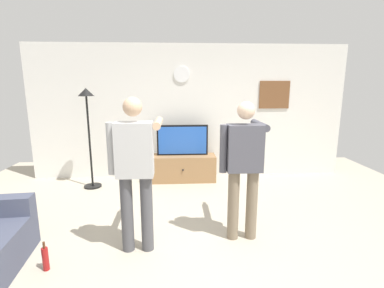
{
  "coord_description": "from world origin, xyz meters",
  "views": [
    {
      "loc": [
        -0.29,
        -2.95,
        1.93
      ],
      "look_at": [
        -0.05,
        1.2,
        1.05
      ],
      "focal_mm": 26.86,
      "sensor_mm": 36.0,
      "label": 1
    }
  ],
  "objects_px": {
    "framed_picture": "(274,95)",
    "beverage_bottle": "(45,258)",
    "tv_stand": "(183,168)",
    "television": "(182,140)",
    "wall_clock": "(182,74)",
    "person_standing_nearer_couch": "(244,163)",
    "person_standing_nearer_lamp": "(135,166)",
    "floor_lamp": "(88,118)"
  },
  "relations": [
    {
      "from": "person_standing_nearer_couch",
      "to": "floor_lamp",
      "type": "bearing_deg",
      "value": 140.81
    },
    {
      "from": "television",
      "to": "wall_clock",
      "type": "relative_size",
      "value": 3.21
    },
    {
      "from": "television",
      "to": "person_standing_nearer_lamp",
      "type": "height_order",
      "value": "person_standing_nearer_lamp"
    },
    {
      "from": "framed_picture",
      "to": "person_standing_nearer_lamp",
      "type": "height_order",
      "value": "framed_picture"
    },
    {
      "from": "floor_lamp",
      "to": "beverage_bottle",
      "type": "relative_size",
      "value": 5.75
    },
    {
      "from": "wall_clock",
      "to": "person_standing_nearer_lamp",
      "type": "xyz_separation_m",
      "value": [
        -0.59,
        -2.71,
        -1.09
      ]
    },
    {
      "from": "person_standing_nearer_lamp",
      "to": "beverage_bottle",
      "type": "height_order",
      "value": "person_standing_nearer_lamp"
    },
    {
      "from": "wall_clock",
      "to": "beverage_bottle",
      "type": "bearing_deg",
      "value": -116.37
    },
    {
      "from": "wall_clock",
      "to": "person_standing_nearer_couch",
      "type": "relative_size",
      "value": 0.18
    },
    {
      "from": "tv_stand",
      "to": "television",
      "type": "distance_m",
      "value": 0.57
    },
    {
      "from": "wall_clock",
      "to": "framed_picture",
      "type": "distance_m",
      "value": 1.94
    },
    {
      "from": "person_standing_nearer_lamp",
      "to": "person_standing_nearer_couch",
      "type": "height_order",
      "value": "person_standing_nearer_lamp"
    },
    {
      "from": "tv_stand",
      "to": "floor_lamp",
      "type": "height_order",
      "value": "floor_lamp"
    },
    {
      "from": "wall_clock",
      "to": "floor_lamp",
      "type": "bearing_deg",
      "value": -162.0
    },
    {
      "from": "person_standing_nearer_couch",
      "to": "tv_stand",
      "type": "bearing_deg",
      "value": 107.13
    },
    {
      "from": "wall_clock",
      "to": "person_standing_nearer_lamp",
      "type": "bearing_deg",
      "value": -102.32
    },
    {
      "from": "beverage_bottle",
      "to": "floor_lamp",
      "type": "bearing_deg",
      "value": 94.65
    },
    {
      "from": "tv_stand",
      "to": "person_standing_nearer_lamp",
      "type": "distance_m",
      "value": 2.61
    },
    {
      "from": "television",
      "to": "framed_picture",
      "type": "relative_size",
      "value": 1.63
    },
    {
      "from": "tv_stand",
      "to": "person_standing_nearer_lamp",
      "type": "xyz_separation_m",
      "value": [
        -0.59,
        -2.42,
        0.76
      ]
    },
    {
      "from": "television",
      "to": "person_standing_nearer_lamp",
      "type": "bearing_deg",
      "value": -103.49
    },
    {
      "from": "floor_lamp",
      "to": "person_standing_nearer_couch",
      "type": "height_order",
      "value": "floor_lamp"
    },
    {
      "from": "framed_picture",
      "to": "floor_lamp",
      "type": "height_order",
      "value": "framed_picture"
    },
    {
      "from": "person_standing_nearer_lamp",
      "to": "tv_stand",
      "type": "bearing_deg",
      "value": 76.26
    },
    {
      "from": "beverage_bottle",
      "to": "person_standing_nearer_lamp",
      "type": "bearing_deg",
      "value": 20.43
    },
    {
      "from": "television",
      "to": "framed_picture",
      "type": "xyz_separation_m",
      "value": [
        1.89,
        0.25,
        0.88
      ]
    },
    {
      "from": "tv_stand",
      "to": "floor_lamp",
      "type": "xyz_separation_m",
      "value": [
        -1.72,
        -0.27,
        1.06
      ]
    },
    {
      "from": "tv_stand",
      "to": "floor_lamp",
      "type": "distance_m",
      "value": 2.04
    },
    {
      "from": "television",
      "to": "person_standing_nearer_couch",
      "type": "distance_m",
      "value": 2.38
    },
    {
      "from": "beverage_bottle",
      "to": "person_standing_nearer_couch",
      "type": "bearing_deg",
      "value": 13.71
    },
    {
      "from": "person_standing_nearer_lamp",
      "to": "beverage_bottle",
      "type": "bearing_deg",
      "value": -159.57
    },
    {
      "from": "television",
      "to": "wall_clock",
      "type": "xyz_separation_m",
      "value": [
        0.0,
        0.24,
        1.28
      ]
    },
    {
      "from": "framed_picture",
      "to": "person_standing_nearer_couch",
      "type": "bearing_deg",
      "value": -115.52
    },
    {
      "from": "wall_clock",
      "to": "framed_picture",
      "type": "xyz_separation_m",
      "value": [
        1.89,
        0.0,
        -0.4
      ]
    },
    {
      "from": "person_standing_nearer_couch",
      "to": "framed_picture",
      "type": "bearing_deg",
      "value": 64.48
    },
    {
      "from": "floor_lamp",
      "to": "beverage_bottle",
      "type": "bearing_deg",
      "value": -85.35
    },
    {
      "from": "beverage_bottle",
      "to": "wall_clock",
      "type": "bearing_deg",
      "value": 63.63
    },
    {
      "from": "wall_clock",
      "to": "television",
      "type": "bearing_deg",
      "value": -90.0
    },
    {
      "from": "framed_picture",
      "to": "beverage_bottle",
      "type": "distance_m",
      "value": 4.85
    },
    {
      "from": "person_standing_nearer_lamp",
      "to": "person_standing_nearer_couch",
      "type": "distance_m",
      "value": 1.3
    },
    {
      "from": "television",
      "to": "person_standing_nearer_couch",
      "type": "relative_size",
      "value": 0.58
    },
    {
      "from": "tv_stand",
      "to": "framed_picture",
      "type": "relative_size",
      "value": 2.11
    }
  ]
}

